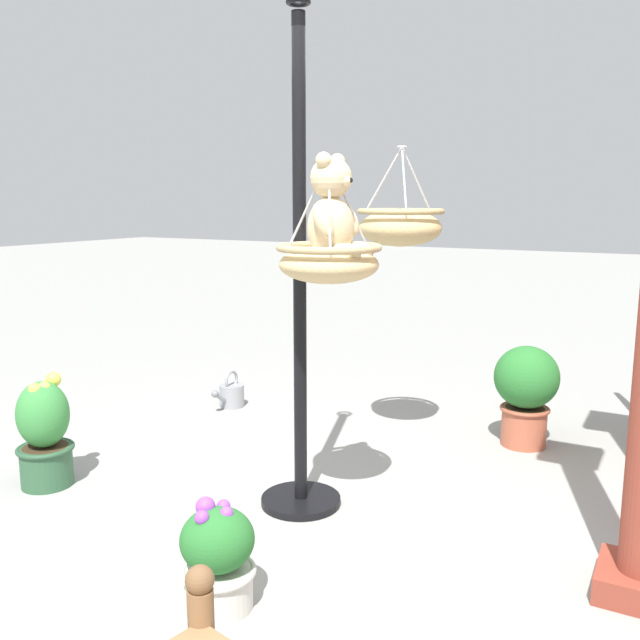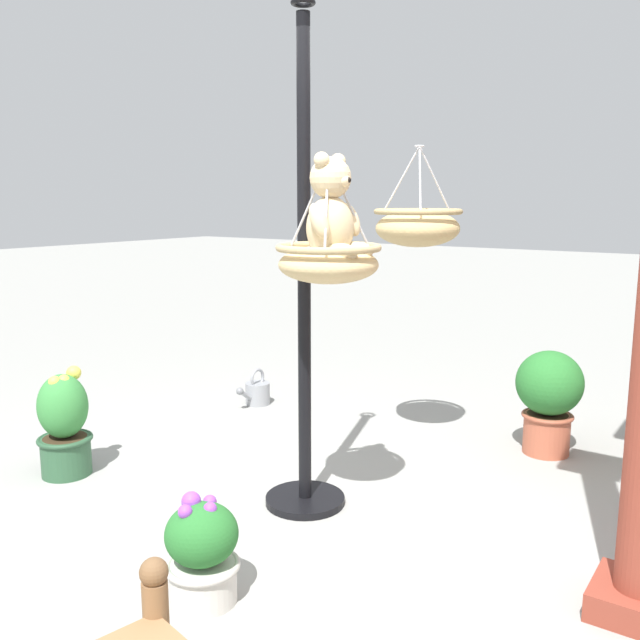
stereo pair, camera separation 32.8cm
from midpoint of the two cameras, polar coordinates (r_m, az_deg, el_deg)
The scene contains 9 objects.
ground_plane at distance 3.70m, azimuth 2.24°, elevation -16.63°, with size 40.00×40.00×0.00m, color gray.
display_pole_central at distance 3.61m, azimuth 1.29°, elevation -3.13°, with size 0.44×0.44×2.62m.
hanging_basket_with_teddy at distance 3.27m, azimuth 3.56°, elevation 4.96°, with size 0.51×0.51×0.59m.
teddy_bear at distance 3.25m, azimuth 3.97°, elevation 8.81°, with size 0.35×0.32×0.51m.
hanging_basket_left_high at distance 4.34m, azimuth 10.40°, elevation 7.82°, with size 0.55×0.55×0.62m.
potted_plant_flowering_red at distance 2.98m, azimuth -6.65°, elevation -18.89°, with size 0.32×0.32×0.47m.
potted_plant_tall_leafy at distance 4.76m, azimuth 20.62°, elevation -6.03°, with size 0.43×0.43×0.69m.
potted_plant_conical_shrub at distance 4.37m, azimuth -18.76°, elevation -8.40°, with size 0.33×0.33×0.66m.
watering_can at distance 5.59m, azimuth -3.66°, elevation -6.12°, with size 0.35×0.20×0.30m.
Camera 2 is at (2.71, 1.89, 1.66)m, focal length 37.99 mm.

